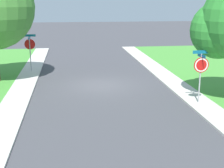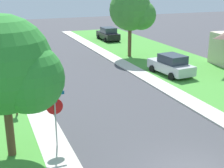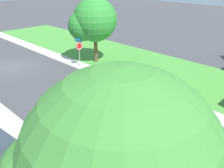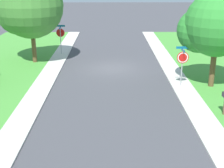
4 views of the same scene
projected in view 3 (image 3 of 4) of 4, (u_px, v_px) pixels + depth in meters
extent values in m
plane|color=#424247|center=(13.00, 67.00, 24.68)|extent=(120.00, 120.00, 0.00)
cube|color=beige|center=(30.00, 141.00, 13.79)|extent=(1.40, 56.00, 0.10)
cube|color=beige|center=(142.00, 90.00, 19.82)|extent=(1.40, 56.00, 0.10)
cube|color=#479338|center=(176.00, 74.00, 22.83)|extent=(8.00, 56.00, 0.08)
cylinder|color=#9E9EA3|center=(79.00, 54.00, 24.20)|extent=(0.07, 0.07, 2.60)
cylinder|color=red|center=(79.00, 46.00, 23.87)|extent=(0.76, 0.04, 0.76)
cylinder|color=white|center=(79.00, 46.00, 23.86)|extent=(0.67, 0.01, 0.67)
cylinder|color=red|center=(79.00, 46.00, 23.86)|extent=(0.55, 0.01, 0.55)
cube|color=#0F5B84|center=(79.00, 39.00, 23.65)|extent=(0.92, 0.03, 0.16)
cube|color=#0F5B84|center=(79.00, 41.00, 23.72)|extent=(0.03, 0.92, 0.16)
sphere|color=#3D8432|center=(121.00, 165.00, 5.19)|extent=(4.17, 4.17, 4.17)
cylinder|color=brown|center=(96.00, 49.00, 25.47)|extent=(0.36, 0.36, 2.75)
sphere|color=#2D862F|center=(95.00, 20.00, 24.34)|extent=(4.15, 4.15, 4.15)
sphere|color=#2D862F|center=(83.00, 26.00, 24.35)|extent=(2.91, 2.91, 2.91)
cube|color=brown|center=(124.00, 70.00, 22.41)|extent=(0.10, 0.10, 1.05)
cube|color=black|center=(125.00, 63.00, 22.15)|extent=(0.27, 0.49, 0.26)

